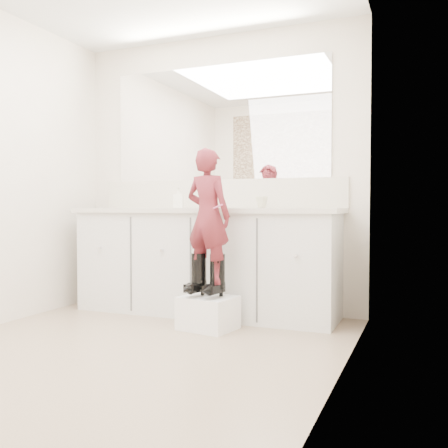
% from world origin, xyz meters
% --- Properties ---
extents(floor, '(3.00, 3.00, 0.00)m').
position_xyz_m(floor, '(0.00, 0.00, 0.00)').
color(floor, '#8A725A').
rests_on(floor, ground).
extents(wall_back, '(2.60, 0.00, 2.60)m').
position_xyz_m(wall_back, '(0.00, 1.50, 1.20)').
color(wall_back, beige).
rests_on(wall_back, floor).
extents(wall_right, '(0.00, 3.00, 3.00)m').
position_xyz_m(wall_right, '(1.30, 0.00, 1.20)').
color(wall_right, beige).
rests_on(wall_right, floor).
extents(vanity_cabinet, '(2.20, 0.55, 0.85)m').
position_xyz_m(vanity_cabinet, '(0.00, 1.23, 0.42)').
color(vanity_cabinet, silver).
rests_on(vanity_cabinet, floor).
extents(countertop, '(2.28, 0.58, 0.04)m').
position_xyz_m(countertop, '(0.00, 1.21, 0.87)').
color(countertop, beige).
rests_on(countertop, vanity_cabinet).
extents(backsplash, '(2.28, 0.03, 0.25)m').
position_xyz_m(backsplash, '(0.00, 1.49, 1.02)').
color(backsplash, beige).
rests_on(backsplash, countertop).
extents(mirror, '(2.00, 0.02, 1.00)m').
position_xyz_m(mirror, '(0.00, 1.49, 1.64)').
color(mirror, white).
rests_on(mirror, wall_back).
extents(faucet, '(0.08, 0.08, 0.10)m').
position_xyz_m(faucet, '(0.00, 1.38, 0.94)').
color(faucet, silver).
rests_on(faucet, countertop).
extents(cup, '(0.13, 0.13, 0.09)m').
position_xyz_m(cup, '(0.50, 1.23, 0.94)').
color(cup, beige).
rests_on(cup, countertop).
extents(soap_bottle, '(0.10, 0.10, 0.17)m').
position_xyz_m(soap_bottle, '(-0.25, 1.23, 0.98)').
color(soap_bottle, white).
rests_on(soap_bottle, countertop).
extents(step_stool, '(0.43, 0.38, 0.24)m').
position_xyz_m(step_stool, '(0.24, 0.75, 0.12)').
color(step_stool, white).
rests_on(step_stool, floor).
extents(boot_left, '(0.15, 0.23, 0.32)m').
position_xyz_m(boot_left, '(0.16, 0.75, 0.40)').
color(boot_left, black).
rests_on(boot_left, step_stool).
extents(boot_right, '(0.15, 0.23, 0.32)m').
position_xyz_m(boot_right, '(0.31, 0.75, 0.40)').
color(boot_right, black).
rests_on(boot_right, step_stool).
extents(toddler, '(0.39, 0.29, 0.98)m').
position_xyz_m(toddler, '(0.24, 0.75, 0.83)').
color(toddler, '#A13141').
rests_on(toddler, step_stool).
extents(toothbrush, '(0.14, 0.04, 0.06)m').
position_xyz_m(toothbrush, '(0.31, 0.71, 0.89)').
color(toothbrush, '#D6538A').
rests_on(toothbrush, toddler).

